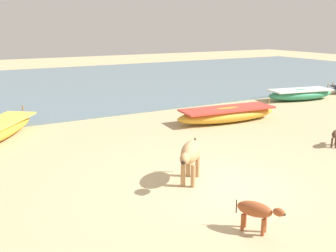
% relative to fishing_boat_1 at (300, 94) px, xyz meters
% --- Properties ---
extents(ground, '(80.00, 80.00, 0.00)m').
position_rel_fishing_boat_1_xyz_m(ground, '(-10.07, -6.69, -0.31)').
color(ground, tan).
extents(sea_water, '(60.00, 20.00, 0.08)m').
position_rel_fishing_boat_1_xyz_m(sea_water, '(-10.07, 11.28, -0.27)').
color(sea_water, slate).
rests_on(sea_water, ground).
extents(fishing_boat_1, '(3.84, 1.82, 0.76)m').
position_rel_fishing_boat_1_xyz_m(fishing_boat_1, '(0.00, 0.00, 0.00)').
color(fishing_boat_1, '#338C66').
rests_on(fishing_boat_1, ground).
extents(fishing_boat_3, '(4.45, 1.56, 0.77)m').
position_rel_fishing_boat_1_xyz_m(fishing_boat_3, '(-6.10, -1.81, 0.00)').
color(fishing_boat_3, gold).
rests_on(fishing_boat_3, ground).
extents(cow_adult_tan, '(1.25, 1.30, 1.00)m').
position_rel_fishing_boat_1_xyz_m(cow_adult_tan, '(-10.62, -6.15, 0.41)').
color(cow_adult_tan, tan).
rests_on(cow_adult_tan, ground).
extents(calf_far_rust, '(0.62, 0.84, 0.59)m').
position_rel_fishing_boat_1_xyz_m(calf_far_rust, '(-10.80, -8.67, 0.12)').
color(calf_far_rust, '#9E4C28').
rests_on(calf_far_rust, ground).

